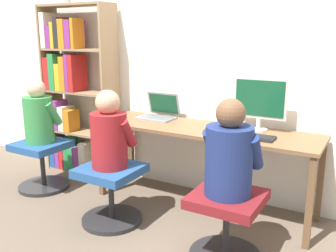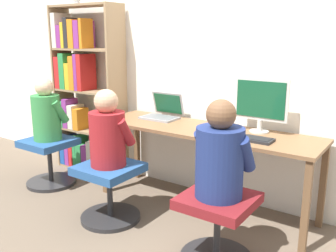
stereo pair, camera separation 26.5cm
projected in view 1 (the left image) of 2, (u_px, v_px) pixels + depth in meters
The scene contains 14 objects.
ground_plane at pixel (187, 219), 3.27m from camera, with size 14.00×14.00×0.00m, color brown.
wall_back at pixel (221, 64), 3.51m from camera, with size 10.00×0.05×2.60m.
desk at pixel (203, 136), 3.35m from camera, with size 2.04×0.58×0.76m.
desktop_monitor at pixel (260, 102), 3.19m from camera, with size 0.47×0.16×0.46m.
laptop at pixel (159, 113), 3.71m from camera, with size 0.35×0.30×0.25m.
keyboard at pixel (248, 136), 3.02m from camera, with size 0.43×0.16×0.03m.
computer_mouse_by_keyboard at pixel (218, 131), 3.16m from camera, with size 0.06×0.09×0.03m.
office_chair_left at pixel (226, 221), 2.63m from camera, with size 0.52×0.52×0.50m.
office_chair_right at pixel (111, 189), 3.17m from camera, with size 0.52×0.52×0.50m.
person_at_monitor at pixel (229, 154), 2.52m from camera, with size 0.40×0.34×0.67m.
person_at_laptop at pixel (109, 134), 3.05m from camera, with size 0.37×0.32×0.64m.
bookshelf at pixel (71, 95), 4.24m from camera, with size 0.90×0.30×1.89m.
office_chair_side at pixel (42, 161), 3.87m from camera, with size 0.52×0.52×0.50m.
person_near_shelf at pixel (39, 115), 3.76m from camera, with size 0.35×0.31×0.64m.
Camera 1 is at (1.34, -2.67, 1.57)m, focal length 40.00 mm.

